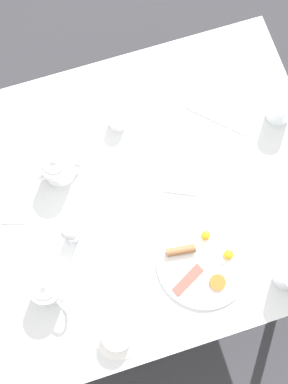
{
  "coord_description": "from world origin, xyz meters",
  "views": [
    {
      "loc": [
        -0.31,
        0.1,
        2.14
      ],
      "look_at": [
        0.0,
        0.0,
        0.77
      ],
      "focal_mm": 42.0,
      "sensor_mm": 36.0,
      "label": 1
    }
  ],
  "objects_px": {
    "breakfast_plate": "(203,260)",
    "creamer_jug": "(117,120)",
    "knife_by_plate": "(216,120)",
    "teapot_far": "(49,287)",
    "teacup_with_saucer_left": "(118,334)",
    "teapot_near": "(58,167)",
    "salt_grinder": "(70,234)",
    "water_glass_tall": "(282,109)",
    "napkin_folded": "(183,174)",
    "fork_by_plate": "(264,205)"
  },
  "relations": [
    {
      "from": "breakfast_plate",
      "to": "creamer_jug",
      "type": "distance_m",
      "value": 0.52
    },
    {
      "from": "creamer_jug",
      "to": "knife_by_plate",
      "type": "distance_m",
      "value": 0.33
    },
    {
      "from": "teapot_far",
      "to": "teacup_with_saucer_left",
      "type": "relative_size",
      "value": 1.22
    },
    {
      "from": "teapot_near",
      "to": "teacup_with_saucer_left",
      "type": "height_order",
      "value": "teapot_near"
    },
    {
      "from": "teapot_near",
      "to": "salt_grinder",
      "type": "height_order",
      "value": "teapot_near"
    },
    {
      "from": "salt_grinder",
      "to": "teapot_near",
      "type": "bearing_deg",
      "value": -4.79
    },
    {
      "from": "water_glass_tall",
      "to": "salt_grinder",
      "type": "bearing_deg",
      "value": 103.94
    },
    {
      "from": "teacup_with_saucer_left",
      "to": "water_glass_tall",
      "type": "distance_m",
      "value": 0.86
    },
    {
      "from": "teapot_far",
      "to": "water_glass_tall",
      "type": "height_order",
      "value": "teapot_far"
    },
    {
      "from": "water_glass_tall",
      "to": "napkin_folded",
      "type": "distance_m",
      "value": 0.38
    },
    {
      "from": "teapot_near",
      "to": "creamer_jug",
      "type": "height_order",
      "value": "teapot_near"
    },
    {
      "from": "water_glass_tall",
      "to": "creamer_jug",
      "type": "distance_m",
      "value": 0.53
    },
    {
      "from": "water_glass_tall",
      "to": "fork_by_plate",
      "type": "xyz_separation_m",
      "value": [
        -0.27,
        0.15,
        -0.05
      ]
    },
    {
      "from": "creamer_jug",
      "to": "knife_by_plate",
      "type": "relative_size",
      "value": 0.49
    },
    {
      "from": "teapot_far",
      "to": "water_glass_tall",
      "type": "relative_size",
      "value": 1.73
    },
    {
      "from": "water_glass_tall",
      "to": "salt_grinder",
      "type": "xyz_separation_m",
      "value": [
        -0.19,
        0.75,
        0.01
      ]
    },
    {
      "from": "teapot_far",
      "to": "teacup_with_saucer_left",
      "type": "distance_m",
      "value": 0.24
    },
    {
      "from": "teacup_with_saucer_left",
      "to": "salt_grinder",
      "type": "height_order",
      "value": "salt_grinder"
    },
    {
      "from": "teacup_with_saucer_left",
      "to": "knife_by_plate",
      "type": "relative_size",
      "value": 0.9
    },
    {
      "from": "napkin_folded",
      "to": "fork_by_plate",
      "type": "xyz_separation_m",
      "value": [
        -0.17,
        -0.21,
        -0.0
      ]
    },
    {
      "from": "creamer_jug",
      "to": "knife_by_plate",
      "type": "bearing_deg",
      "value": -105.71
    },
    {
      "from": "breakfast_plate",
      "to": "salt_grinder",
      "type": "relative_size",
      "value": 2.61
    },
    {
      "from": "teapot_near",
      "to": "teacup_with_saucer_left",
      "type": "bearing_deg",
      "value": 75.22
    },
    {
      "from": "water_glass_tall",
      "to": "napkin_folded",
      "type": "xyz_separation_m",
      "value": [
        -0.1,
        0.36,
        -0.05
      ]
    },
    {
      "from": "teapot_near",
      "to": "knife_by_plate",
      "type": "bearing_deg",
      "value": 163.53
    },
    {
      "from": "water_glass_tall",
      "to": "napkin_folded",
      "type": "bearing_deg",
      "value": 105.05
    },
    {
      "from": "teapot_near",
      "to": "water_glass_tall",
      "type": "bearing_deg",
      "value": 159.59
    },
    {
      "from": "teacup_with_saucer_left",
      "to": "knife_by_plate",
      "type": "distance_m",
      "value": 0.74
    },
    {
      "from": "teacup_with_saucer_left",
      "to": "water_glass_tall",
      "type": "height_order",
      "value": "water_glass_tall"
    },
    {
      "from": "salt_grinder",
      "to": "napkin_folded",
      "type": "xyz_separation_m",
      "value": [
        0.09,
        -0.39,
        -0.05
      ]
    },
    {
      "from": "teapot_near",
      "to": "fork_by_plate",
      "type": "xyz_separation_m",
      "value": [
        -0.3,
        -0.59,
        -0.06
      ]
    },
    {
      "from": "napkin_folded",
      "to": "knife_by_plate",
      "type": "xyz_separation_m",
      "value": [
        0.14,
        -0.16,
        -0.0
      ]
    },
    {
      "from": "creamer_jug",
      "to": "napkin_folded",
      "type": "xyz_separation_m",
      "value": [
        -0.23,
        -0.15,
        -0.03
      ]
    },
    {
      "from": "napkin_folded",
      "to": "creamer_jug",
      "type": "bearing_deg",
      "value": 33.26
    },
    {
      "from": "breakfast_plate",
      "to": "water_glass_tall",
      "type": "relative_size",
      "value": 2.76
    },
    {
      "from": "teapot_far",
      "to": "knife_by_plate",
      "type": "distance_m",
      "value": 0.75
    },
    {
      "from": "teapot_far",
      "to": "salt_grinder",
      "type": "height_order",
      "value": "teapot_far"
    },
    {
      "from": "teapot_far",
      "to": "fork_by_plate",
      "type": "relative_size",
      "value": 1.07
    },
    {
      "from": "teapot_near",
      "to": "water_glass_tall",
      "type": "relative_size",
      "value": 1.78
    },
    {
      "from": "teapot_near",
      "to": "teapot_far",
      "type": "distance_m",
      "value": 0.36
    },
    {
      "from": "teapot_far",
      "to": "napkin_folded",
      "type": "bearing_deg",
      "value": -89.35
    },
    {
      "from": "teapot_far",
      "to": "napkin_folded",
      "type": "distance_m",
      "value": 0.54
    },
    {
      "from": "fork_by_plate",
      "to": "napkin_folded",
      "type": "bearing_deg",
      "value": 50.97
    },
    {
      "from": "teapot_near",
      "to": "napkin_folded",
      "type": "distance_m",
      "value": 0.4
    },
    {
      "from": "breakfast_plate",
      "to": "knife_by_plate",
      "type": "xyz_separation_m",
      "value": [
        0.42,
        -0.19,
        -0.01
      ]
    },
    {
      "from": "breakfast_plate",
      "to": "napkin_folded",
      "type": "relative_size",
      "value": 1.78
    },
    {
      "from": "breakfast_plate",
      "to": "teapot_near",
      "type": "relative_size",
      "value": 1.56
    },
    {
      "from": "creamer_jug",
      "to": "fork_by_plate",
      "type": "bearing_deg",
      "value": -137.89
    },
    {
      "from": "water_glass_tall",
      "to": "creamer_jug",
      "type": "height_order",
      "value": "water_glass_tall"
    },
    {
      "from": "salt_grinder",
      "to": "breakfast_plate",
      "type": "bearing_deg",
      "value": -117.65
    }
  ]
}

